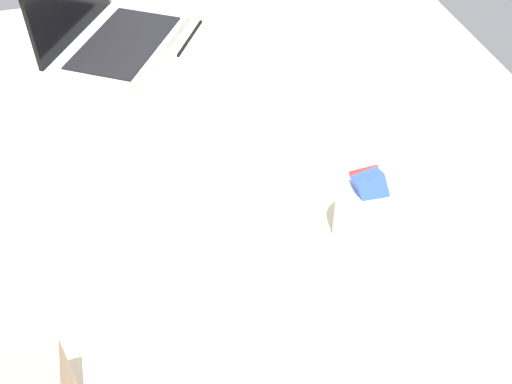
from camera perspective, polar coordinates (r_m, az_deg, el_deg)
name	(u,v)px	position (r cm, az deg, el deg)	size (l,w,h in cm)	color
bed_mattress	(248,256)	(112.20, -0.81, -6.09)	(180.00, 140.00, 18.00)	beige
laptop	(105,31)	(152.33, -14.04, 14.56)	(40.18, 37.01, 23.00)	#B7BABC
snack_cup	(364,209)	(100.99, 10.13, -1.61)	(9.52, 10.27, 14.77)	silver
charger_cable	(190,38)	(154.19, -6.26, 14.26)	(17.00, 0.60, 0.60)	black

